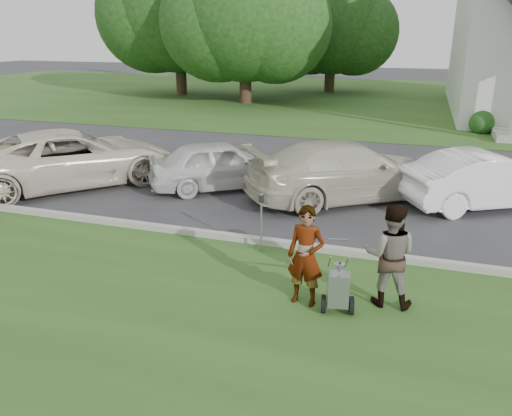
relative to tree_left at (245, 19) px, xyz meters
The scene contains 15 objects.
ground 23.95m from the tree_left, 69.98° to the right, with size 120.00×120.00×0.00m, color #333335.
grass_strip 26.73m from the tree_left, 72.22° to the right, with size 80.00×7.00×0.01m, color #2E521C.
church_lawn 10.74m from the tree_left, 32.03° to the left, with size 80.00×30.00×0.01m, color #2E521C.
curb 23.43m from the tree_left, 69.51° to the right, with size 80.00×0.18×0.15m, color #9E9E93.
tree_left is the anchor object (origin of this frame).
tree_far 6.73m from the tree_left, 153.44° to the left, with size 11.64×9.20×10.73m.
tree_back 8.95m from the tree_left, 63.43° to the left, with size 9.61×7.60×8.89m.
striping_cart 26.09m from the tree_left, 67.48° to the right, with size 0.61×1.08×0.95m.
person_left 25.67m from the tree_left, 68.57° to the right, with size 0.62×0.41×1.71m, color #999999.
person_right 25.80m from the tree_left, 65.52° to the right, with size 0.86×0.67×1.76m, color #999999.
parking_meter_near 23.60m from the tree_left, 70.01° to the right, with size 0.09×0.08×1.26m.
car_a 19.42m from the tree_left, 86.37° to the right, with size 2.74×5.94×1.65m, color beige.
car_b 19.20m from the tree_left, 72.95° to the right, with size 1.67×4.15×1.41m, color silver.
car_c 20.36m from the tree_left, 62.96° to the right, with size 2.23×5.48×1.59m, color beige.
car_d 21.84m from the tree_left, 53.84° to the right, with size 1.54×4.42×1.45m, color white.
Camera 1 is at (2.75, -8.87, 4.31)m, focal length 35.00 mm.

